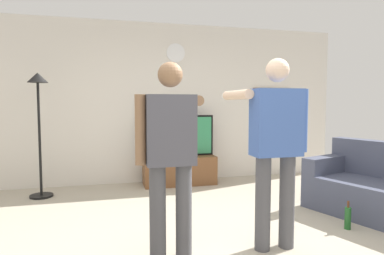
{
  "coord_description": "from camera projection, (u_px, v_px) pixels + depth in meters",
  "views": [
    {
      "loc": [
        -0.93,
        -2.68,
        1.34
      ],
      "look_at": [
        0.06,
        1.2,
        1.05
      ],
      "focal_mm": 30.7,
      "sensor_mm": 36.0,
      "label": 1
    }
  ],
  "objects": [
    {
      "name": "ground_plane",
      "position": [
        219.0,
        255.0,
        2.91
      ],
      "size": [
        8.4,
        8.4,
        0.0
      ],
      "primitive_type": "plane",
      "color": "#B2A893"
    },
    {
      "name": "back_wall",
      "position": [
        164.0,
        103.0,
        5.67
      ],
      "size": [
        6.4,
        0.1,
        2.7
      ],
      "primitive_type": "cube",
      "color": "silver",
      "rests_on": "ground_plane"
    },
    {
      "name": "tv_stand",
      "position": [
        180.0,
        170.0,
        5.46
      ],
      "size": [
        1.19,
        0.47,
        0.47
      ],
      "color": "brown",
      "rests_on": "ground_plane"
    },
    {
      "name": "television",
      "position": [
        179.0,
        136.0,
        5.46
      ],
      "size": [
        1.17,
        0.07,
        0.68
      ],
      "color": "black",
      "rests_on": "tv_stand"
    },
    {
      "name": "wall_clock",
      "position": [
        176.0,
        53.0,
        5.6
      ],
      "size": [
        0.32,
        0.03,
        0.32
      ],
      "primitive_type": "cylinder",
      "rotation": [
        1.57,
        0.0,
        0.0
      ],
      "color": "white"
    },
    {
      "name": "framed_picture",
      "position": [
        271.0,
        100.0,
        6.11
      ],
      "size": [
        0.75,
        0.04,
        0.44
      ],
      "primitive_type": "cube",
      "color": "brown"
    },
    {
      "name": "floor_lamp",
      "position": [
        39.0,
        109.0,
        4.64
      ],
      "size": [
        0.32,
        0.32,
        1.78
      ],
      "color": "black",
      "rests_on": "ground_plane"
    },
    {
      "name": "person_standing_nearer_lamp",
      "position": [
        170.0,
        149.0,
        2.78
      ],
      "size": [
        0.59,
        0.78,
        1.69
      ],
      "color": "#4C4C51",
      "rests_on": "ground_plane"
    },
    {
      "name": "person_standing_nearer_couch",
      "position": [
        275.0,
        141.0,
        2.99
      ],
      "size": [
        0.62,
        0.78,
        1.74
      ],
      "color": "#4C4C51",
      "rests_on": "ground_plane"
    },
    {
      "name": "beverage_bottle",
      "position": [
        348.0,
        218.0,
        3.5
      ],
      "size": [
        0.07,
        0.07,
        0.31
      ],
      "color": "#1E5923",
      "rests_on": "ground_plane"
    }
  ]
}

